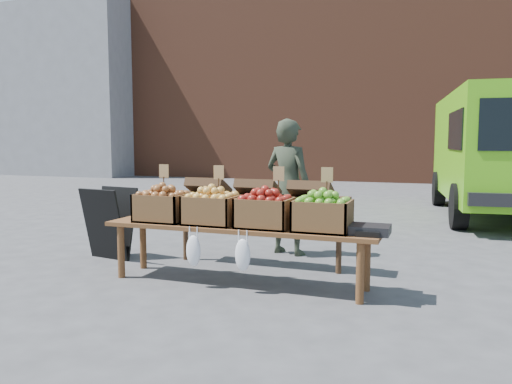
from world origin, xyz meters
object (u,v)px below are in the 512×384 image
(vendor, at_px, (288,187))
(crate_green_apples, at_px, (323,216))
(display_bench, at_px, (238,255))
(crate_golden_apples, at_px, (163,207))
(crate_red_apples, at_px, (265,213))
(weighing_scale, at_px, (370,230))
(chalkboard_sign, at_px, (109,223))
(crate_russet_pears, at_px, (212,210))
(delivery_van, at_px, (507,156))
(back_table, at_px, (258,220))

(vendor, xyz_separation_m, crate_green_apples, (0.75, -1.43, -0.12))
(display_bench, height_order, crate_golden_apples, crate_golden_apples)
(crate_red_apples, xyz_separation_m, weighing_scale, (0.97, 0.00, -0.10))
(chalkboard_sign, height_order, weighing_scale, chalkboard_sign)
(display_bench, bearing_deg, crate_red_apples, 0.00)
(crate_golden_apples, height_order, crate_russet_pears, same)
(delivery_van, distance_m, display_bench, 6.45)
(chalkboard_sign, distance_m, crate_red_apples, 2.17)
(vendor, distance_m, crate_golden_apples, 1.70)
(vendor, height_order, crate_golden_apples, vendor)
(delivery_van, bearing_deg, crate_green_apples, -116.04)
(crate_russet_pears, height_order, weighing_scale, crate_russet_pears)
(delivery_van, bearing_deg, back_table, -126.78)
(weighing_scale, bearing_deg, chalkboard_sign, 171.58)
(vendor, relative_size, crate_green_apples, 3.30)
(delivery_van, relative_size, weighing_scale, 14.69)
(crate_golden_apples, bearing_deg, vendor, 57.75)
(vendor, height_order, back_table, vendor)
(chalkboard_sign, bearing_deg, crate_golden_apples, -15.96)
(back_table, bearing_deg, crate_golden_apples, -136.77)
(chalkboard_sign, relative_size, crate_russet_pears, 1.70)
(back_table, xyz_separation_m, weighing_scale, (1.31, -0.72, 0.09))
(delivery_van, distance_m, chalkboard_sign, 7.10)
(chalkboard_sign, height_order, display_bench, chalkboard_sign)
(chalkboard_sign, height_order, crate_russet_pears, chalkboard_sign)
(vendor, height_order, crate_red_apples, vendor)
(vendor, xyz_separation_m, crate_red_apples, (0.20, -1.43, -0.12))
(back_table, bearing_deg, vendor, 79.12)
(delivery_van, bearing_deg, display_bench, -122.99)
(vendor, relative_size, weighing_scale, 4.85)
(back_table, xyz_separation_m, crate_red_apples, (0.33, -0.72, 0.19))
(display_bench, relative_size, crate_green_apples, 5.40)
(crate_red_apples, bearing_deg, crate_golden_apples, 180.00)
(crate_russet_pears, bearing_deg, crate_golden_apples, 180.00)
(crate_red_apples, bearing_deg, vendor, 97.85)
(crate_russet_pears, relative_size, crate_green_apples, 1.00)
(display_bench, bearing_deg, weighing_scale, 0.00)
(crate_green_apples, bearing_deg, delivery_van, 69.63)
(crate_russet_pears, distance_m, crate_green_apples, 1.10)
(crate_russet_pears, xyz_separation_m, crate_green_apples, (1.10, 0.00, 0.00))
(delivery_van, xyz_separation_m, crate_golden_apples, (-3.76, -5.68, -0.41))
(back_table, xyz_separation_m, crate_golden_apples, (-0.77, -0.72, 0.19))
(crate_russet_pears, height_order, crate_green_apples, same)
(delivery_van, relative_size, crate_red_apples, 9.99)
(delivery_van, xyz_separation_m, crate_red_apples, (-2.66, -5.68, -0.41))
(chalkboard_sign, height_order, crate_golden_apples, chalkboard_sign)
(weighing_scale, bearing_deg, crate_golden_apples, 180.00)
(vendor, relative_size, back_table, 0.79)
(crate_green_apples, bearing_deg, vendor, 117.58)
(display_bench, bearing_deg, crate_russet_pears, 180.00)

